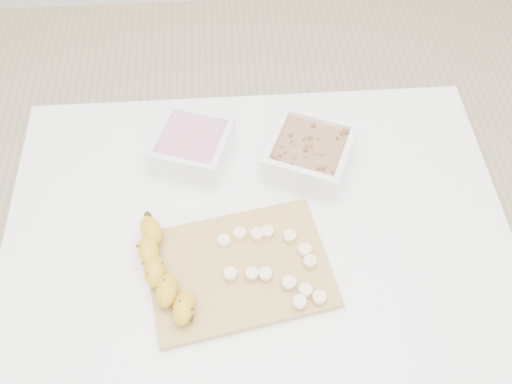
{
  "coord_description": "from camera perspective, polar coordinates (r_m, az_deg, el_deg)",
  "views": [
    {
      "loc": [
        -0.04,
        -0.61,
        1.71
      ],
      "look_at": [
        0.0,
        0.03,
        0.81
      ],
      "focal_mm": 40.0,
      "sensor_mm": 36.0,
      "label": 1
    }
  ],
  "objects": [
    {
      "name": "banana",
      "position": [
        1.06,
        -9.21,
        -7.86
      ],
      "size": [
        0.1,
        0.24,
        0.04
      ],
      "primitive_type": null,
      "rotation": [
        0.0,
        0.0,
        0.17
      ],
      "color": "gold",
      "rests_on": "cutting_board"
    },
    {
      "name": "ground",
      "position": [
        1.82,
        0.06,
        -15.68
      ],
      "size": [
        3.5,
        3.5,
        0.0
      ],
      "primitive_type": "plane",
      "color": "#C6AD89",
      "rests_on": "ground"
    },
    {
      "name": "table",
      "position": [
        1.22,
        0.09,
        -5.36
      ],
      "size": [
        1.0,
        0.7,
        0.75
      ],
      "color": "white",
      "rests_on": "ground"
    },
    {
      "name": "bowl_yogurt",
      "position": [
        1.22,
        -6.37,
        4.6
      ],
      "size": [
        0.19,
        0.19,
        0.07
      ],
      "color": "white",
      "rests_on": "table"
    },
    {
      "name": "banana_slices",
      "position": [
        1.07,
        1.89,
        -7.03
      ],
      "size": [
        0.19,
        0.18,
        0.02
      ],
      "color": "beige",
      "rests_on": "cutting_board"
    },
    {
      "name": "cutting_board",
      "position": [
        1.08,
        -1.7,
        -7.71
      ],
      "size": [
        0.37,
        0.29,
        0.01
      ],
      "primitive_type": "cube",
      "rotation": [
        0.0,
        0.0,
        0.18
      ],
      "color": "tan",
      "rests_on": "table"
    },
    {
      "name": "bowl_granola",
      "position": [
        1.2,
        5.34,
        3.82
      ],
      "size": [
        0.21,
        0.21,
        0.08
      ],
      "color": "white",
      "rests_on": "table"
    }
  ]
}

